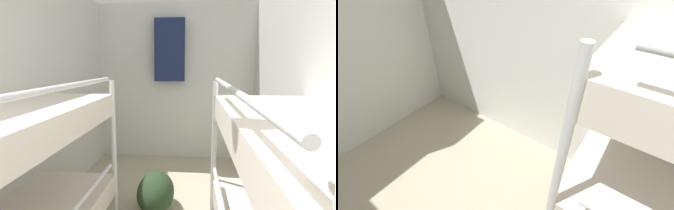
% 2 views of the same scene
% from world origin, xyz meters
% --- Properties ---
extents(wall_left, '(0.06, 4.38, 2.36)m').
position_xyz_m(wall_left, '(-1.20, 2.13, 1.18)').
color(wall_left, silver).
rests_on(wall_left, ground_plane).
extents(wall_right, '(0.06, 4.38, 2.36)m').
position_xyz_m(wall_right, '(1.20, 2.13, 1.18)').
color(wall_right, silver).
rests_on(wall_right, ground_plane).
extents(wall_back, '(2.47, 0.06, 2.36)m').
position_xyz_m(wall_back, '(0.00, 4.29, 1.18)').
color(wall_back, silver).
rests_on(wall_back, ground_plane).
extents(duffel_bag, '(0.37, 0.60, 0.37)m').
position_xyz_m(duffel_bag, '(-0.10, 2.72, 0.19)').
color(duffel_bag, '#23381E').
rests_on(duffel_bag, ground_plane).
extents(hanging_coat, '(0.44, 0.12, 0.90)m').
position_xyz_m(hanging_coat, '(-0.08, 4.14, 1.66)').
color(hanging_coat, '#192347').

